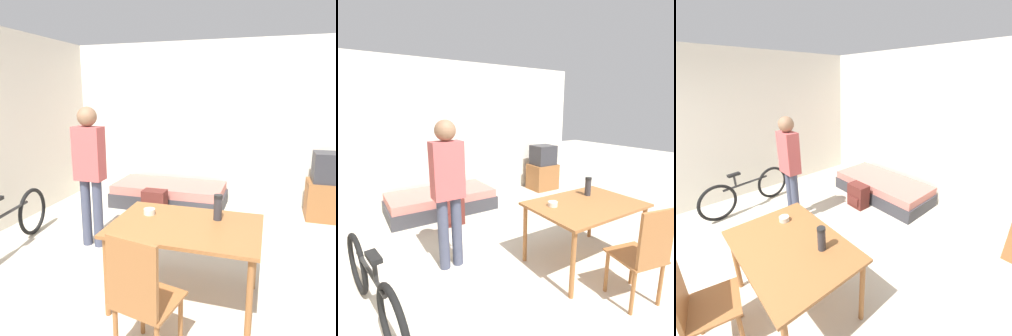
# 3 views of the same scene
# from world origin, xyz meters

# --- Properties ---
(ground_plane) EXTENTS (20.00, 20.00, 0.00)m
(ground_plane) POSITION_xyz_m (0.00, 0.00, 0.00)
(ground_plane) COLOR beige
(wall_back) EXTENTS (5.79, 0.06, 2.70)m
(wall_back) POSITION_xyz_m (0.00, 3.92, 1.35)
(wall_back) COLOR silver
(wall_back) RESTS_ON ground_plane
(daybed) EXTENTS (1.85, 0.89, 0.38)m
(daybed) POSITION_xyz_m (-0.51, 3.37, 0.19)
(daybed) COLOR #333338
(daybed) RESTS_ON ground_plane
(tv) EXTENTS (0.60, 0.49, 1.01)m
(tv) POSITION_xyz_m (1.92, 3.46, 0.47)
(tv) COLOR brown
(tv) RESTS_ON ground_plane
(dining_table) EXTENTS (1.28, 0.88, 0.74)m
(dining_table) POSITION_xyz_m (0.39, 0.90, 0.66)
(dining_table) COLOR brown
(dining_table) RESTS_ON ground_plane
(wooden_chair) EXTENTS (0.49, 0.49, 0.98)m
(wooden_chair) POSITION_xyz_m (0.29, 0.11, 0.54)
(wooden_chair) COLOR brown
(wooden_chair) RESTS_ON ground_plane
(bicycle) EXTENTS (0.31, 1.63, 0.72)m
(bicycle) POSITION_xyz_m (-1.84, 1.22, 0.32)
(bicycle) COLOR black
(bicycle) RESTS_ON ground_plane
(person_standing) EXTENTS (0.34, 0.23, 1.70)m
(person_standing) POSITION_xyz_m (-0.98, 1.65, 1.00)
(person_standing) COLOR #3D4256
(person_standing) RESTS_ON ground_plane
(thermos_flask) EXTENTS (0.08, 0.08, 0.23)m
(thermos_flask) POSITION_xyz_m (0.64, 1.08, 0.87)
(thermos_flask) COLOR #2D2D33
(thermos_flask) RESTS_ON dining_table
(mate_bowl) EXTENTS (0.11, 0.11, 0.05)m
(mate_bowl) POSITION_xyz_m (0.01, 1.03, 0.77)
(mate_bowl) COLOR beige
(mate_bowl) RESTS_ON dining_table
(backpack) EXTENTS (0.35, 0.26, 0.43)m
(backpack) POSITION_xyz_m (-0.55, 2.74, 0.21)
(backpack) COLOR #56231E
(backpack) RESTS_ON ground_plane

